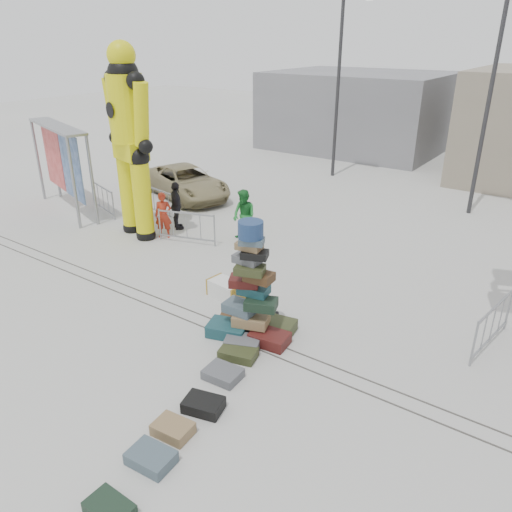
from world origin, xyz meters
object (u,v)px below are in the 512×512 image
Objects in this scene: lamp_post_right at (493,94)px; banner_scaffold at (60,148)px; lamp_post_left at (340,80)px; barricade_dummy_a at (103,199)px; pedestrian_green at (244,216)px; pedestrian_red at (163,215)px; barricade_dummy_c at (187,227)px; suitcase_tower at (251,304)px; crash_test_dummy at (129,136)px; steamer_trunk at (226,289)px; barricade_dummy_b at (161,203)px; pedestrian_black at (176,206)px; barricade_wheel_front at (492,325)px; parked_suv at (186,182)px.

lamp_post_right reaches higher than banner_scaffold.
lamp_post_left is 12.66m from banner_scaffold.
pedestrian_green is at bearing 25.24° from barricade_dummy_a.
pedestrian_red is at bearing 10.46° from barricade_dummy_a.
pedestrian_red is (3.76, -0.47, 0.24)m from barricade_dummy_a.
barricade_dummy_c is at bearing 19.76° from banner_scaffold.
banner_scaffold is at bearing 150.36° from suitcase_tower.
crash_test_dummy is at bearing -134.59° from lamp_post_right.
suitcase_tower is at bearing -64.98° from pedestrian_red.
pedestrian_red reaches higher than barricade_dummy_c.
lamp_post_left is (-7.00, 2.00, 0.00)m from lamp_post_right.
steamer_trunk is at bearing -45.82° from pedestrian_green.
pedestrian_red is (5.12, 0.16, -1.72)m from banner_scaffold.
lamp_post_left is 11.38m from barricade_dummy_c.
pedestrian_red is (1.54, -1.41, 0.24)m from barricade_dummy_b.
barricade_dummy_c is at bearing 12.64° from barricade_dummy_a.
barricade_dummy_b is at bearing 100.82° from pedestrian_red.
banner_scaffold is 2.31× the size of barricade_dummy_b.
suitcase_tower is 6.83m from pedestrian_red.
barricade_dummy_b is 2.87m from barricade_dummy_c.
steamer_trunk is 0.56× the size of pedestrian_black.
barricade_dummy_c is 1.03m from pedestrian_red.
crash_test_dummy reaches higher than steamer_trunk.
crash_test_dummy is 3.42m from barricade_dummy_b.
crash_test_dummy is at bearing 15.24° from banner_scaffold.
crash_test_dummy is 1.40× the size of banner_scaffold.
banner_scaffold is 4.37m from barricade_dummy_b.
barricade_wheel_front is at bearing 15.49° from suitcase_tower.
parked_suv is (2.57, 4.07, -1.85)m from banner_scaffold.
suitcase_tower is 0.44× the size of crash_test_dummy.
lamp_post_right is 1.00× the size of lamp_post_left.
lamp_post_left is 11.29m from crash_test_dummy.
barricade_wheel_front is 13.97m from parked_suv.
banner_scaffold reaches higher than barricade_dummy_a.
suitcase_tower reaches higher than pedestrian_green.
barricade_dummy_a is 14.46m from barricade_wheel_front.
steamer_trunk is at bearing -108.43° from lamp_post_right.
barricade_wheel_front is at bearing -74.22° from lamp_post_right.
lamp_post_right is 16.00m from banner_scaffold.
pedestrian_red is 2.78m from pedestrian_green.
lamp_post_right reaches higher than barricade_dummy_a.
crash_test_dummy reaches higher than pedestrian_green.
banner_scaffold is at bearing 48.83° from pedestrian_black.
banner_scaffold is 2.31× the size of barricade_dummy_a.
banner_scaffold is at bearing -168.81° from crash_test_dummy.
suitcase_tower is 1.41× the size of barricade_dummy_a.
suitcase_tower is 10.46m from barricade_dummy_a.
steamer_trunk is (3.37, -12.88, -4.26)m from lamp_post_left.
barricade_dummy_b is at bearing -105.44° from lamp_post_left.
barricade_wheel_front is 1.13× the size of pedestrian_green.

